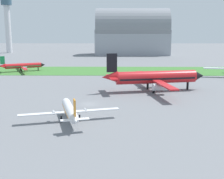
# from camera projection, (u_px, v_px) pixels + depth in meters

# --- Properties ---
(ground_plane) EXTENTS (600.00, 600.00, 0.00)m
(ground_plane) POSITION_uv_depth(u_px,v_px,m) (90.00, 104.00, 78.98)
(ground_plane) COLOR slate
(grass_taxiway_strip) EXTENTS (360.00, 28.00, 0.08)m
(grass_taxiway_strip) POSITION_uv_depth(u_px,v_px,m) (101.00, 71.00, 138.77)
(grass_taxiway_strip) COLOR #3D7533
(grass_taxiway_strip) RESTS_ON ground_plane
(airplane_taxiing_turboprop) EXTENTS (19.50, 22.47, 7.18)m
(airplane_taxiing_turboprop) POSITION_uv_depth(u_px,v_px,m) (22.00, 66.00, 136.25)
(airplane_taxiing_turboprop) COLOR red
(airplane_taxiing_turboprop) RESTS_ON ground_plane
(airplane_midfield_jet) EXTENTS (33.12, 33.58, 11.96)m
(airplane_midfield_jet) POSITION_uv_depth(u_px,v_px,m) (154.00, 77.00, 94.16)
(airplane_midfield_jet) COLOR red
(airplane_midfield_jet) RESTS_ON ground_plane
(airplane_foreground_turboprop) EXTENTS (20.99, 18.11, 6.42)m
(airplane_foreground_turboprop) POSITION_uv_depth(u_px,v_px,m) (70.00, 110.00, 64.29)
(airplane_foreground_turboprop) COLOR white
(airplane_foreground_turboprop) RESTS_ON ground_plane
(hangar_distant) EXTENTS (52.65, 24.95, 32.67)m
(hangar_distant) POSITION_uv_depth(u_px,v_px,m) (132.00, 33.00, 217.94)
(hangar_distant) COLOR #9399A3
(hangar_distant) RESTS_ON ground_plane
(control_tower) EXTENTS (8.00, 8.00, 39.83)m
(control_tower) POSITION_uv_depth(u_px,v_px,m) (8.00, 22.00, 231.28)
(control_tower) COLOR silver
(control_tower) RESTS_ON ground_plane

